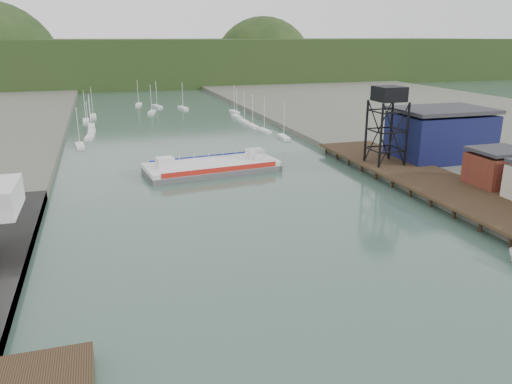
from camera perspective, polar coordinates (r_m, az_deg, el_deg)
ground at (r=47.70m, az=14.02°, el=-19.01°), size 600.00×600.00×0.00m
east_pier at (r=100.25m, az=19.18°, el=1.38°), size 14.00×70.00×2.45m
lift_tower at (r=107.10m, az=14.94°, el=10.26°), size 6.50×6.50×16.00m
blue_shed at (r=118.48m, az=20.32°, el=6.19°), size 20.50×14.50×11.30m
marina_sailboats at (r=174.21m, az=-10.02°, el=8.05°), size 57.71×92.65×0.90m
distant_hills at (r=334.47m, az=-14.65°, el=13.87°), size 500.00×120.00×80.00m
chain_ferry at (r=107.51m, az=-5.05°, el=2.93°), size 29.32×14.58×4.06m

